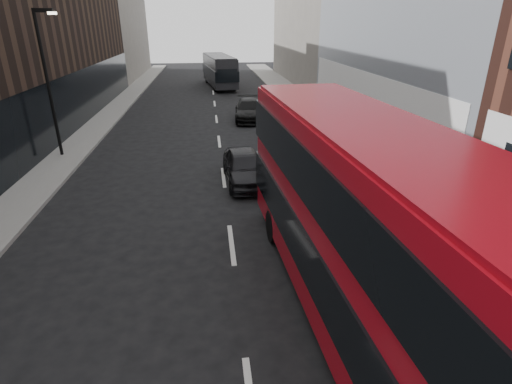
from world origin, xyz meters
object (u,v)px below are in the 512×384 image
object	(u,v)px
red_bus	(362,216)
car_a	(245,167)
street_lamp	(48,75)
car_b	(290,134)
grey_bus	(219,70)
car_c	(249,110)

from	to	relation	value
red_bus	car_a	distance (m)	9.26
street_lamp	car_b	bearing A→B (deg)	3.28
grey_bus	car_b	distance (m)	23.48
car_a	car_b	xyz separation A→B (m)	(3.12, 5.36, -0.03)
grey_bus	car_b	xyz separation A→B (m)	(3.24, -23.23, -1.07)
car_a	red_bus	bearing A→B (deg)	-81.29
street_lamp	red_bus	size ratio (longest dim) A/B	0.60
car_b	car_a	bearing A→B (deg)	-122.69
car_a	car_b	distance (m)	6.21
red_bus	grey_bus	world-z (taller)	red_bus
red_bus	car_b	xyz separation A→B (m)	(1.30, 14.24, -1.92)
grey_bus	car_a	bearing A→B (deg)	-96.84
red_bus	car_c	size ratio (longest dim) A/B	2.38
red_bus	car_c	xyz separation A→B (m)	(-0.38, 21.04, -1.89)
car_b	grey_bus	bearing A→B (deg)	95.42
street_lamp	grey_bus	bearing A→B (deg)	69.35
street_lamp	grey_bus	xyz separation A→B (m)	(9.02, 23.94, -2.43)
grey_bus	car_a	xyz separation A→B (m)	(0.12, -28.60, -1.03)
car_c	red_bus	bearing A→B (deg)	-84.09
red_bus	grey_bus	bearing A→B (deg)	89.63
street_lamp	red_bus	xyz separation A→B (m)	(10.96, -13.54, -1.57)
street_lamp	car_b	world-z (taller)	street_lamp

